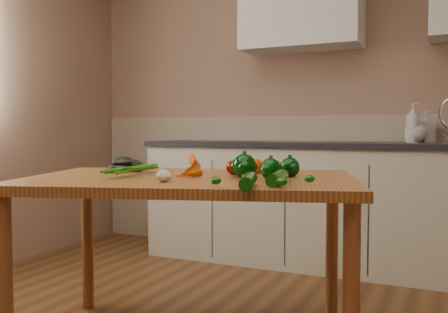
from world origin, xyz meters
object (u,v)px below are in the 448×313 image
object	(u,v)px
leafy_greens	(126,161)
pepper_b	(290,167)
soap_bottle_b	(425,127)
tomato_a	(234,167)
zucchini_b	(248,181)
pepper_a	(244,166)
soap_bottle_a	(413,123)
soap_bottle_c	(416,129)
pepper_c	(271,169)
garlic_bulb	(164,176)
carrot_bunch	(173,168)
tomato_b	(255,166)
zucchini_a	(278,178)
tomato_c	(275,167)
table	(191,196)

from	to	relation	value
leafy_greens	pepper_b	world-z (taller)	leafy_greens
soap_bottle_b	tomato_a	xyz separation A→B (m)	(-0.75, -1.62, -0.20)
tomato_a	zucchini_b	world-z (taller)	tomato_a
pepper_a	tomato_a	bearing A→B (deg)	129.90
soap_bottle_b	soap_bottle_a	bearing A→B (deg)	-166.12
soap_bottle_b	soap_bottle_c	size ratio (longest dim) A/B	1.20
pepper_b	pepper_c	size ratio (longest dim) A/B	0.97
garlic_bulb	zucchini_b	world-z (taller)	same
soap_bottle_b	leafy_greens	world-z (taller)	soap_bottle_b
carrot_bunch	tomato_a	bearing A→B (deg)	14.49
soap_bottle_a	soap_bottle_b	bearing A→B (deg)	15.94
pepper_c	tomato_b	world-z (taller)	pepper_c
garlic_bulb	pepper_b	size ratio (longest dim) A/B	0.68
soap_bottle_b	pepper_a	size ratio (longest dim) A/B	2.10
soap_bottle_a	garlic_bulb	distance (m)	2.10
pepper_b	pepper_c	xyz separation A→B (m)	(-0.04, -0.15, 0.00)
soap_bottle_a	tomato_b	world-z (taller)	soap_bottle_a
pepper_a	pepper_b	size ratio (longest dim) A/B	1.20
carrot_bunch	pepper_c	distance (m)	0.47
zucchini_b	pepper_a	bearing A→B (deg)	114.58
zucchini_a	soap_bottle_c	bearing A→B (deg)	78.51
pepper_b	zucchini_a	world-z (taller)	pepper_b
zucchini_a	tomato_a	bearing A→B (deg)	135.47
carrot_bunch	leafy_greens	xyz separation A→B (m)	(-0.34, 0.10, 0.02)
zucchini_b	zucchini_a	bearing A→B (deg)	71.18
soap_bottle_a	pepper_a	bearing A→B (deg)	-151.16
soap_bottle_c	carrot_bunch	xyz separation A→B (m)	(-0.93, -1.67, -0.18)
pepper_a	zucchini_a	bearing A→B (deg)	-41.47
soap_bottle_c	garlic_bulb	world-z (taller)	soap_bottle_c
carrot_bunch	leafy_greens	world-z (taller)	leafy_greens
zucchini_b	soap_bottle_b	bearing A→B (deg)	77.00
soap_bottle_b	zucchini_a	bearing A→B (deg)	-146.31
tomato_a	tomato_b	size ratio (longest dim) A/B	0.96
tomato_b	pepper_b	bearing A→B (deg)	-26.11
zucchini_a	zucchini_b	size ratio (longest dim) A/B	1.02
leafy_greens	zucchini_a	size ratio (longest dim) A/B	0.86
soap_bottle_c	leafy_greens	size ratio (longest dim) A/B	0.88
soap_bottle_c	tomato_c	bearing A→B (deg)	-12.10
table	soap_bottle_a	distance (m)	1.89
pepper_a	zucchini_a	distance (m)	0.29
garlic_bulb	tomato_a	xyz separation A→B (m)	(0.13, 0.42, 0.01)
garlic_bulb	pepper_b	bearing A→B (deg)	46.75
soap_bottle_c	zucchini_a	distance (m)	1.88
soap_bottle_b	tomato_a	size ratio (longest dim) A/B	2.86
soap_bottle_b	tomato_b	world-z (taller)	soap_bottle_b
pepper_c	tomato_c	xyz separation A→B (m)	(-0.07, 0.26, -0.01)
leafy_greens	zucchini_a	distance (m)	0.94
leafy_greens	tomato_a	world-z (taller)	leafy_greens
zucchini_b	table	bearing A→B (deg)	142.57
garlic_bulb	pepper_b	distance (m)	0.58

